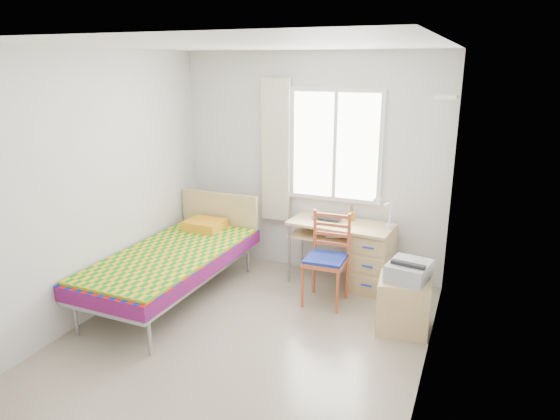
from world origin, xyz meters
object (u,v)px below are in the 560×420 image
(bed, at_px, (176,258))
(chair, at_px, (328,253))
(cabinet, at_px, (403,305))
(printer, at_px, (409,270))
(desk, at_px, (366,254))

(bed, height_order, chair, chair)
(cabinet, bearing_deg, printer, 34.18)
(desk, xyz_separation_m, chair, (-0.30, -0.50, 0.15))
(desk, height_order, cabinet, desk)
(bed, bearing_deg, desk, 30.52)
(chair, xyz_separation_m, printer, (0.87, -0.28, 0.06))
(chair, height_order, cabinet, chair)
(chair, distance_m, cabinet, 0.94)
(printer, bearing_deg, desk, 135.76)
(printer, bearing_deg, cabinet, -129.47)
(bed, distance_m, chair, 1.63)
(cabinet, distance_m, printer, 0.35)
(desk, xyz_separation_m, printer, (0.57, -0.78, 0.21))
(bed, xyz_separation_m, chair, (1.54, 0.53, 0.09))
(bed, xyz_separation_m, desk, (1.84, 1.03, -0.06))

